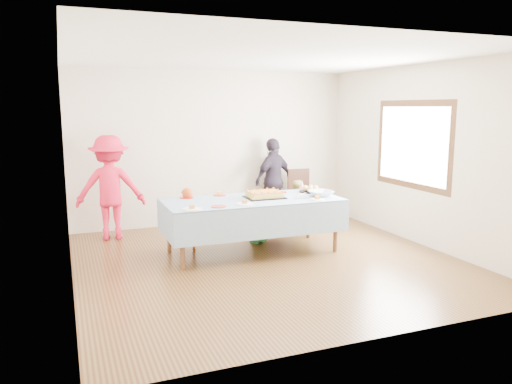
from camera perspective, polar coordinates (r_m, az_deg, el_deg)
ground at (r=6.86m, az=1.34°, el=-7.86°), size 5.00×5.00×0.00m
room_walls at (r=6.58m, az=1.83°, el=7.09°), size 5.04×5.04×2.72m
party_table at (r=7.08m, az=-0.42°, el=-1.25°), size 2.50×1.10×0.78m
birthday_cake at (r=7.16m, az=0.97°, el=-0.31°), size 0.54×0.42×0.10m
rolls_tray at (r=7.67m, az=6.23°, el=0.29°), size 0.34×0.34×0.10m
punch_bowl at (r=7.34m, az=7.41°, el=-0.16°), size 0.35×0.35×0.09m
party_hat at (r=7.88m, az=5.26°, el=0.81°), size 0.09×0.09×0.16m
fork_pile at (r=7.17m, az=5.15°, el=-0.43°), size 0.24×0.18×0.07m
plate_red_far_a at (r=7.21m, az=-7.92°, el=-0.64°), size 0.20×0.20×0.01m
plate_red_far_b at (r=7.37m, az=-4.18°, el=-0.36°), size 0.19×0.19×0.01m
plate_red_far_c at (r=7.45m, az=-0.37°, el=-0.22°), size 0.18×0.18×0.01m
plate_red_far_d at (r=7.61m, az=2.87°, el=-0.03°), size 0.17×0.17×0.01m
plate_red_near at (r=6.54m, az=-4.29°, el=-1.65°), size 0.20×0.20×0.01m
plate_white_left at (r=6.41m, az=-7.32°, el=-1.94°), size 0.25×0.25×0.01m
plate_white_mid at (r=6.69m, az=-1.31°, el=-1.37°), size 0.23×0.23×0.01m
plate_white_right at (r=7.05m, az=7.03°, el=-0.86°), size 0.20×0.20×0.01m
dining_chair at (r=9.06m, az=5.13°, el=-0.10°), size 0.43×0.43×0.96m
toddler_left at (r=7.30m, az=-7.89°, el=-3.09°), size 0.37×0.28×0.93m
toddler_mid at (r=7.65m, az=0.34°, el=-2.82°), size 0.47×0.40×0.83m
toddler_right at (r=8.33m, az=4.55°, el=-1.63°), size 0.51×0.46×0.88m
adult_left at (r=8.14m, az=-16.32°, el=0.48°), size 1.13×0.74×1.64m
adult_right at (r=9.07m, az=2.03°, el=1.38°), size 0.96×0.70×1.52m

